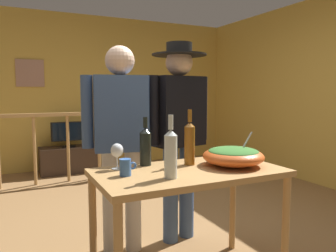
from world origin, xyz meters
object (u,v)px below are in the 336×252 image
Objects in this scene: wine_bottle_dark at (145,146)px; mug_blue at (126,167)px; stair_railing at (66,138)px; wine_glass at (117,151)px; salad_bowl at (233,155)px; tv_console at (69,159)px; wine_bottle_amber at (190,142)px; framed_picture at (30,73)px; person_standing_right at (179,123)px; flat_screen_tv at (69,132)px; serving_table at (189,184)px; wine_bottle_clear at (171,153)px; person_standing_left at (121,132)px.

mug_blue is at bearing -135.18° from wine_bottle_dark.
stair_railing reaches higher than wine_glass.
stair_railing is 6.63× the size of salad_bowl.
wine_bottle_amber reaches higher than tv_console.
framed_picture is at bearing 98.15° from wine_bottle_dark.
mug_blue is at bearing -93.44° from tv_console.
mug_blue is at bearing 30.30° from person_standing_right.
wine_glass reaches higher than flat_screen_tv.
wine_bottle_amber reaches higher than wine_glass.
tv_console is 0.45m from flat_screen_tv.
serving_table is 3.18× the size of wine_bottle_amber.
wine_bottle_amber is at bearing 60.10° from serving_table.
wine_bottle_clear is (0.22, -0.36, 0.03)m from wine_glass.
person_standing_left is at bearing -88.34° from stair_railing.
stair_railing is at bearing 92.44° from wine_bottle_dark.
wine_bottle_amber is 1.03× the size of wine_bottle_clear.
wine_bottle_clear is at bearing -168.35° from salad_bowl.
salad_bowl is 1.25× the size of wine_bottle_dark.
salad_bowl is at bearing -4.74° from serving_table.
wine_bottle_clear is 3.51× the size of mug_blue.
salad_bowl is at bearing -26.72° from wine_bottle_dark.
salad_bowl reaches higher than mug_blue.
person_standing_right is at bearing -80.85° from tv_console.
mug_blue is at bearing -169.11° from wine_bottle_amber.
tv_console is 0.55× the size of person_standing_left.
serving_table is at bearing -49.47° from wine_bottle_dark.
wine_bottle_amber is (0.29, -3.40, 0.28)m from flat_screen_tv.
person_standing_left reaches higher than wine_glass.
tv_console is at bearing 86.43° from wine_glass.
person_standing_left reaches higher than tv_console.
stair_railing reaches higher than salad_bowl.
tv_console is at bearing -92.28° from person_standing_right.
stair_railing is 2.93m from wine_bottle_amber.
flat_screen_tv is at bearing 77.52° from stair_railing.
framed_picture reaches higher than wine_glass.
serving_table is (0.21, -3.56, 0.48)m from tv_console.
mug_blue is (-0.76, 0.06, -0.02)m from salad_bowl.
tv_console is 0.53× the size of person_standing_right.
salad_bowl reaches higher than wine_glass.
wine_bottle_dark is (-0.21, 0.24, 0.23)m from serving_table.
framed_picture reaches higher than mug_blue.
person_standing_left is (0.07, -2.37, 0.34)m from stair_railing.
flat_screen_tv is at bearing 94.79° from wine_bottle_amber.
flat_screen_tv is at bearing -92.19° from person_standing_right.
stair_railing is at bearing 92.25° from wine_bottle_clear.
person_standing_left is (-0.05, -2.92, 0.77)m from tv_console.
wine_bottle_dark is 0.38m from wine_bottle_clear.
wine_glass is 0.21m from wine_bottle_dark.
salad_bowl is at bearing 84.83° from person_standing_right.
flat_screen_tv reaches higher than tv_console.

